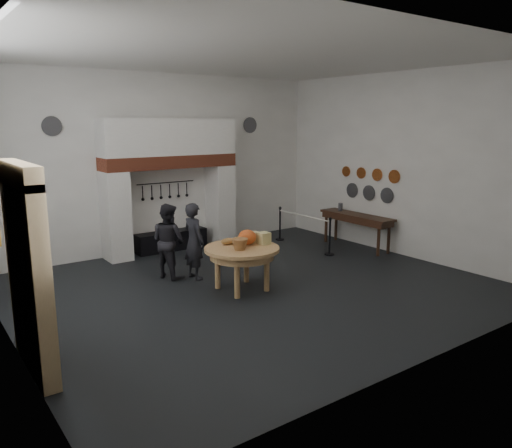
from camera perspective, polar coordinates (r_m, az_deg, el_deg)
floor at (r=10.21m, az=-0.20°, el=-7.22°), size 9.00×8.00×0.02m
ceiling at (r=9.74m, az=-0.22°, el=18.71°), size 9.00×8.00×0.02m
wall_back at (r=13.16m, az=-10.49°, el=6.87°), size 9.00×0.02×4.50m
wall_front at (r=6.91m, az=19.56°, el=2.21°), size 9.00×0.02×4.50m
wall_right at (r=12.86m, az=16.41°, el=6.48°), size 0.02×8.00×4.50m
chimney_pier_left at (r=12.43m, az=-15.73°, el=0.88°), size 0.55×0.70×2.15m
chimney_pier_right at (r=13.70m, az=-4.10°, el=2.26°), size 0.55×0.70×2.15m
hearth_brick_band at (r=12.85m, az=-9.82°, el=7.04°), size 3.50×0.72×0.32m
chimney_hood at (r=12.81m, az=-9.92°, el=9.76°), size 3.50×0.70×0.90m
iron_range at (r=13.23m, az=-9.65°, el=-1.87°), size 1.90×0.45×0.50m
utensil_rail at (r=13.14m, az=-10.26°, el=4.67°), size 1.60×0.02×0.02m
door_recess at (r=7.24m, az=-25.21°, el=-5.96°), size 0.04×1.10×2.50m
door_jamb_near at (r=6.59m, az=-23.30°, el=-7.04°), size 0.22×0.30×2.60m
door_jamb_far at (r=7.91m, az=-25.58°, el=-4.19°), size 0.22×0.30×2.60m
door_lintel at (r=6.99m, az=-25.48°, el=5.17°), size 0.22×1.70×0.30m
work_table at (r=9.84m, az=-1.63°, el=-2.86°), size 1.87×1.87×0.07m
pumpkin at (r=9.98m, az=-1.01°, el=-1.52°), size 0.36×0.36×0.31m
cheese_block_big at (r=10.04m, az=0.89°, el=-1.64°), size 0.22×0.22×0.24m
cheese_block_small at (r=10.27m, az=-0.21°, el=-1.45°), size 0.18×0.18×0.20m
wicker_basket at (r=9.60m, az=-1.87°, el=-2.33°), size 0.40×0.40×0.22m
bread_loaf at (r=10.04m, az=-3.23°, el=-1.98°), size 0.31×0.18×0.13m
visitor_near at (r=10.63m, az=-7.10°, el=-1.95°), size 0.44×0.63×1.64m
visitor_far at (r=10.81m, az=-9.98°, el=-1.90°), size 0.83×0.94×1.61m
side_table at (r=13.43m, az=11.43°, el=0.97°), size 0.55×2.20×0.06m
pewter_jug at (r=13.81m, az=9.63°, el=1.92°), size 0.12×0.12×0.22m
copper_pan_a at (r=12.98m, az=15.52°, el=5.24°), size 0.03×0.34×0.34m
copper_pan_b at (r=13.33m, az=13.68°, el=5.49°), size 0.03×0.32×0.32m
copper_pan_c at (r=13.69m, az=11.93°, el=5.73°), size 0.03×0.30×0.30m
copper_pan_d at (r=14.07m, az=10.27°, el=5.94°), size 0.03×0.28×0.28m
pewter_plate_left at (r=13.17m, az=14.73°, el=3.17°), size 0.03×0.40×0.40m
pewter_plate_mid at (r=13.55m, az=12.78°, el=3.50°), size 0.03×0.40×0.40m
pewter_plate_right at (r=13.95m, az=10.93°, el=3.80°), size 0.03×0.40×0.40m
pewter_plate_back_left at (r=12.17m, az=-22.30°, el=10.31°), size 0.44×0.03×0.44m
pewter_plate_back_right at (r=14.46m, az=-0.69°, el=11.24°), size 0.44×0.03×0.44m
barrier_post_near at (r=12.64m, az=8.43°, el=-1.52°), size 0.05×0.05×0.90m
barrier_post_far at (r=14.11m, az=2.76°, el=-0.04°), size 0.05×0.05×0.90m
barrier_rope at (r=13.28m, az=5.47°, el=0.95°), size 0.04×2.00×0.04m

